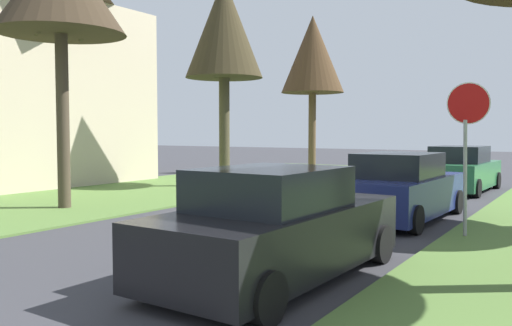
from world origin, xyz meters
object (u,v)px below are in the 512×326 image
(street_tree_left_far, at_px, (313,55))
(stop_sign_far, at_px, (467,125))
(street_tree_left_mid_b, at_px, (224,30))
(parked_sedan_black, at_px, (277,228))
(parked_sedan_navy, at_px, (400,189))
(parked_sedan_green, at_px, (461,171))

(street_tree_left_far, bearing_deg, stop_sign_far, -53.39)
(street_tree_left_mid_b, relative_size, parked_sedan_black, 1.73)
(parked_sedan_black, bearing_deg, parked_sedan_navy, 90.83)
(parked_sedan_black, xyz_separation_m, parked_sedan_green, (-0.15, 12.88, 0.00))
(street_tree_left_mid_b, xyz_separation_m, parked_sedan_green, (7.78, 3.15, -5.09))
(stop_sign_far, relative_size, street_tree_left_mid_b, 0.39)
(parked_sedan_black, distance_m, parked_sedan_navy, 5.91)
(stop_sign_far, xyz_separation_m, street_tree_left_mid_b, (-9.58, 5.31, 3.62))
(parked_sedan_green, bearing_deg, parked_sedan_navy, -89.48)
(street_tree_left_mid_b, bearing_deg, stop_sign_far, -29.02)
(parked_sedan_black, height_order, parked_sedan_green, same)
(street_tree_left_far, bearing_deg, parked_sedan_black, -65.00)
(parked_sedan_navy, bearing_deg, street_tree_left_mid_b, 154.00)
(stop_sign_far, xyz_separation_m, parked_sedan_black, (-1.65, -4.42, -1.47))
(stop_sign_far, bearing_deg, street_tree_left_mid_b, 150.98)
(parked_sedan_black, relative_size, parked_sedan_green, 1.00)
(stop_sign_far, height_order, street_tree_left_far, street_tree_left_far)
(street_tree_left_mid_b, xyz_separation_m, street_tree_left_far, (-0.39, 8.11, 0.06))
(parked_sedan_black, relative_size, parked_sedan_navy, 1.00)
(parked_sedan_navy, xyz_separation_m, parked_sedan_green, (-0.06, 6.98, 0.00))
(parked_sedan_navy, distance_m, parked_sedan_green, 6.98)
(parked_sedan_navy, height_order, parked_sedan_green, same)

